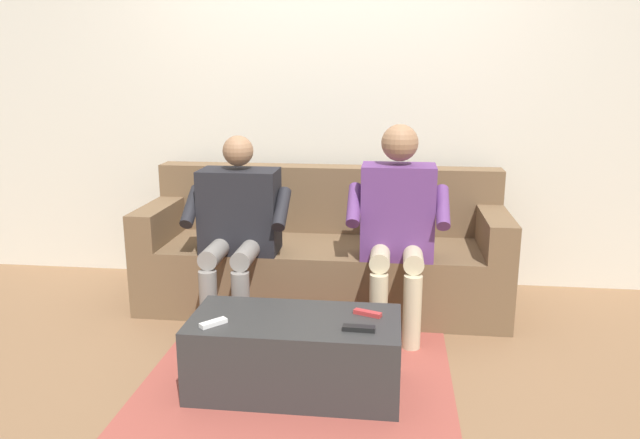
% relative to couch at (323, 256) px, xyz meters
% --- Properties ---
extents(ground_plane, '(8.00, 8.00, 0.00)m').
position_rel_couch_xyz_m(ground_plane, '(0.00, 0.74, -0.30)').
color(ground_plane, '#846042').
extents(back_wall, '(5.34, 0.06, 2.64)m').
position_rel_couch_xyz_m(back_wall, '(0.00, -0.49, 1.02)').
color(back_wall, beige).
rests_on(back_wall, ground).
extents(couch, '(2.26, 0.77, 0.85)m').
position_rel_couch_xyz_m(couch, '(0.00, 0.00, 0.00)').
color(couch, brown).
rests_on(couch, ground).
extents(coffee_table, '(0.97, 0.47, 0.36)m').
position_rel_couch_xyz_m(coffee_table, '(0.00, 1.14, -0.12)').
color(coffee_table, '#2D2D2D').
rests_on(coffee_table, ground).
extents(person_left_seated, '(0.56, 0.50, 1.18)m').
position_rel_couch_xyz_m(person_left_seated, '(-0.46, 0.36, 0.36)').
color(person_left_seated, '#5B3370').
rests_on(person_left_seated, ground).
extents(person_right_seated, '(0.61, 0.57, 1.10)m').
position_rel_couch_xyz_m(person_right_seated, '(0.46, 0.37, 0.32)').
color(person_right_seated, black).
rests_on(person_right_seated, ground).
extents(remote_white, '(0.11, 0.12, 0.02)m').
position_rel_couch_xyz_m(remote_white, '(0.35, 1.26, 0.06)').
color(remote_white, white).
rests_on(remote_white, coffee_table).
extents(remote_black, '(0.14, 0.05, 0.02)m').
position_rel_couch_xyz_m(remote_black, '(-0.30, 1.24, 0.06)').
color(remote_black, black).
rests_on(remote_black, coffee_table).
extents(remote_red, '(0.14, 0.08, 0.02)m').
position_rel_couch_xyz_m(remote_red, '(-0.33, 1.06, 0.06)').
color(remote_red, '#B73333').
rests_on(remote_red, coffee_table).
extents(floor_rug, '(1.48, 1.73, 0.01)m').
position_rel_couch_xyz_m(floor_rug, '(0.00, 1.00, -0.30)').
color(floor_rug, '#9E473D').
rests_on(floor_rug, ground).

